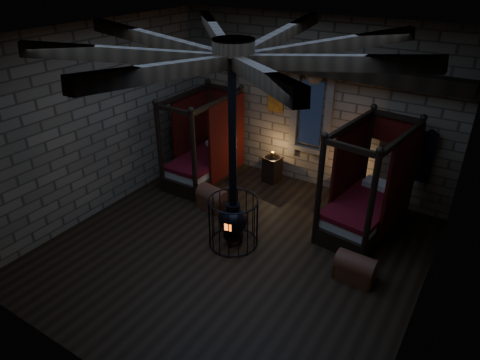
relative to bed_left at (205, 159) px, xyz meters
The scene contains 8 objects.
room 4.49m from the bed_left, 41.88° to the right, with size 7.02×7.02×4.29m.
bed_left is the anchor object (origin of this frame).
bed_right 4.32m from the bed_left, ahead, with size 1.47×2.39×2.36m.
trunk_left 1.56m from the bed_left, 47.11° to the right, with size 0.82×0.60×0.55m.
trunk_right 5.06m from the bed_left, 20.43° to the right, with size 0.73×0.47×0.53m.
nightstand_left 1.78m from the bed_left, 26.85° to the left, with size 0.50×0.48×0.85m.
nightstand_right 3.66m from the bed_left, 12.70° to the left, with size 0.48×0.46×0.73m.
stove 3.03m from the bed_left, 42.73° to the right, with size 1.03×1.03×4.05m.
Camera 1 is at (3.89, -5.93, 5.38)m, focal length 32.00 mm.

